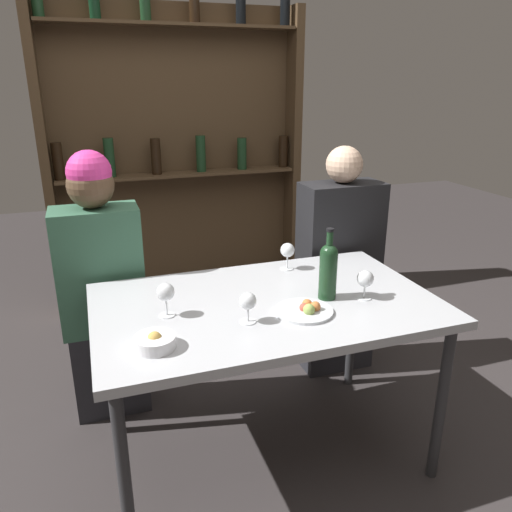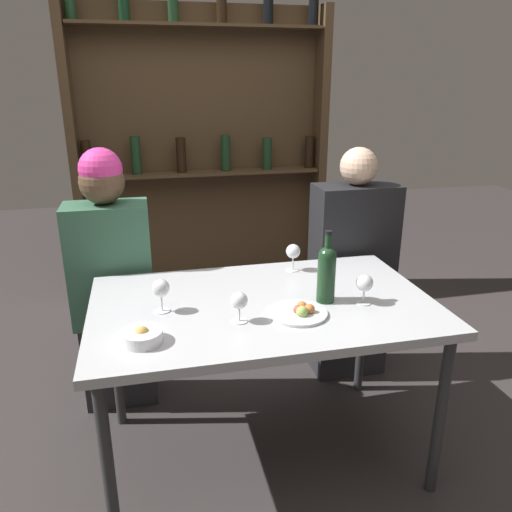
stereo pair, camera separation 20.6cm
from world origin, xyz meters
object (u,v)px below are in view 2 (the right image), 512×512
wine_glass_0 (239,302)px  wine_glass_1 (161,289)px  snack_bowl (142,336)px  wine_glass_3 (365,284)px  seated_person_right (351,273)px  seated_person_left (113,285)px  wine_glass_2 (293,252)px  wine_bottle (327,271)px  food_plate_0 (300,312)px

wine_glass_0 → wine_glass_1: (-0.27, 0.15, 0.01)m
snack_bowl → wine_glass_1: bearing=71.2°
wine_glass_3 → wine_glass_0: bearing=-175.0°
wine_glass_3 → seated_person_right: (0.25, 0.68, -0.24)m
snack_bowl → seated_person_left: (-0.14, 0.80, -0.13)m
wine_glass_0 → seated_person_right: seated_person_right is taller
wine_glass_0 → wine_glass_2: wine_glass_2 is taller
wine_glass_0 → wine_glass_1: wine_glass_1 is taller
wine_bottle → wine_glass_0: wine_bottle is taller
food_plate_0 → seated_person_left: bearing=135.1°
wine_bottle → food_plate_0: size_ratio=1.32×
wine_bottle → seated_person_left: size_ratio=0.23×
wine_glass_1 → wine_glass_2: 0.69m
wine_glass_1 → seated_person_right: (1.03, 0.57, -0.24)m
wine_glass_1 → wine_glass_3: 0.79m
wine_glass_2 → seated_person_left: seated_person_left is taller
wine_glass_1 → wine_glass_3: bearing=-7.4°
wine_bottle → wine_glass_3: bearing=-21.3°
wine_glass_2 → food_plate_0: (-0.11, -0.45, -0.08)m
food_plate_0 → snack_bowl: bearing=-172.1°
wine_glass_1 → seated_person_right: bearing=29.1°
wine_glass_2 → snack_bowl: wine_glass_2 is taller
wine_bottle → wine_glass_3: size_ratio=2.43×
food_plate_0 → seated_person_left: size_ratio=0.17×
wine_bottle → wine_glass_2: bearing=94.4°
wine_glass_1 → wine_glass_2: wine_glass_1 is taller
wine_glass_2 → seated_person_left: 0.89m
wine_bottle → snack_bowl: 0.75m
wine_glass_3 → food_plate_0: wine_glass_3 is taller
snack_bowl → seated_person_left: size_ratio=0.11×
wine_bottle → seated_person_left: seated_person_left is taller
wine_glass_1 → wine_glass_0: bearing=-28.4°
wine_bottle → seated_person_right: seated_person_right is taller
seated_person_right → food_plate_0: bearing=-126.3°
wine_bottle → wine_glass_1: bearing=175.7°
seated_person_right → wine_glass_3: bearing=-110.4°
wine_glass_2 → wine_glass_3: 0.44m
wine_glass_1 → wine_glass_2: bearing=26.6°
food_plate_0 → snack_bowl: size_ratio=1.61×
wine_glass_2 → wine_glass_3: bearing=-67.9°
wine_bottle → food_plate_0: bearing=-145.1°
wine_glass_3 → snack_bowl: 0.87m
wine_bottle → snack_bowl: size_ratio=2.12×
wine_glass_2 → seated_person_right: seated_person_right is taller
wine_glass_3 → seated_person_right: 0.76m
snack_bowl → wine_glass_3: bearing=8.1°
seated_person_left → seated_person_right: seated_person_left is taller
snack_bowl → seated_person_right: seated_person_right is taller
wine_glass_1 → snack_bowl: size_ratio=0.95×
wine_glass_3 → seated_person_right: seated_person_right is taller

